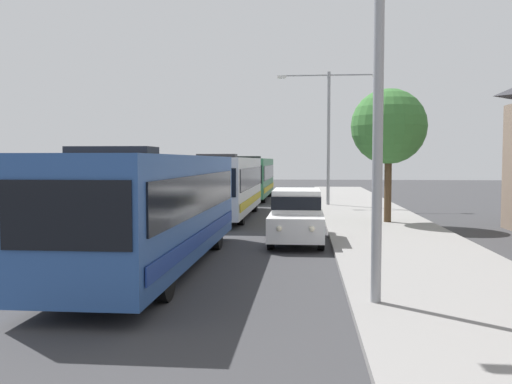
{
  "coord_description": "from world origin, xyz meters",
  "views": [
    {
      "loc": [
        2.73,
        -2.64,
        2.93
      ],
      "look_at": [
        1.04,
        15.63,
        1.86
      ],
      "focal_mm": 38.2,
      "sensor_mm": 36.0,
      "label": 1
    }
  ],
  "objects_px": {
    "bus_middle": "(252,177)",
    "bus_lead": "(157,206)",
    "bus_second_in_line": "(228,184)",
    "streetlamp_near": "(379,58)",
    "white_suv": "(297,214)",
    "box_truck_oncoming": "(209,176)",
    "roadside_tree": "(389,127)",
    "streetlamp_mid": "(329,123)"
  },
  "relations": [
    {
      "from": "box_truck_oncoming",
      "to": "streetlamp_mid",
      "type": "relative_size",
      "value": 0.93
    },
    {
      "from": "box_truck_oncoming",
      "to": "streetlamp_mid",
      "type": "bearing_deg",
      "value": -35.25
    },
    {
      "from": "bus_lead",
      "to": "bus_middle",
      "type": "bearing_deg",
      "value": 90.0
    },
    {
      "from": "bus_middle",
      "to": "roadside_tree",
      "type": "bearing_deg",
      "value": -63.84
    },
    {
      "from": "box_truck_oncoming",
      "to": "streetlamp_near",
      "type": "distance_m",
      "value": 31.18
    },
    {
      "from": "bus_lead",
      "to": "streetlamp_mid",
      "type": "height_order",
      "value": "streetlamp_mid"
    },
    {
      "from": "box_truck_oncoming",
      "to": "streetlamp_near",
      "type": "bearing_deg",
      "value": -73.71
    },
    {
      "from": "bus_lead",
      "to": "roadside_tree",
      "type": "bearing_deg",
      "value": 53.69
    },
    {
      "from": "white_suv",
      "to": "bus_middle",
      "type": "bearing_deg",
      "value": 99.82
    },
    {
      "from": "bus_lead",
      "to": "streetlamp_near",
      "type": "relative_size",
      "value": 1.49
    },
    {
      "from": "bus_middle",
      "to": "bus_lead",
      "type": "bearing_deg",
      "value": -90.0
    },
    {
      "from": "bus_lead",
      "to": "streetlamp_near",
      "type": "xyz_separation_m",
      "value": [
        5.4,
        -3.72,
        3.19
      ]
    },
    {
      "from": "bus_second_in_line",
      "to": "roadside_tree",
      "type": "height_order",
      "value": "roadside_tree"
    },
    {
      "from": "bus_lead",
      "to": "bus_second_in_line",
      "type": "relative_size",
      "value": 1.04
    },
    {
      "from": "bus_middle",
      "to": "white_suv",
      "type": "xyz_separation_m",
      "value": [
        3.7,
        -21.37,
        -0.66
      ]
    },
    {
      "from": "bus_lead",
      "to": "box_truck_oncoming",
      "type": "relative_size",
      "value": 1.47
    },
    {
      "from": "streetlamp_mid",
      "to": "box_truck_oncoming",
      "type": "bearing_deg",
      "value": 144.75
    },
    {
      "from": "bus_second_in_line",
      "to": "white_suv",
      "type": "distance_m",
      "value": 9.27
    },
    {
      "from": "bus_second_in_line",
      "to": "bus_middle",
      "type": "distance_m",
      "value": 12.89
    },
    {
      "from": "bus_lead",
      "to": "bus_middle",
      "type": "relative_size",
      "value": 1.06
    },
    {
      "from": "white_suv",
      "to": "box_truck_oncoming",
      "type": "distance_m",
      "value": 22.41
    },
    {
      "from": "bus_lead",
      "to": "bus_second_in_line",
      "type": "xyz_separation_m",
      "value": [
        -0.0,
        13.24,
        -0.0
      ]
    },
    {
      "from": "roadside_tree",
      "to": "box_truck_oncoming",
      "type": "bearing_deg",
      "value": 125.21
    },
    {
      "from": "white_suv",
      "to": "streetlamp_mid",
      "type": "xyz_separation_m",
      "value": [
        1.7,
        15.13,
        4.21
      ]
    },
    {
      "from": "box_truck_oncoming",
      "to": "roadside_tree",
      "type": "height_order",
      "value": "roadside_tree"
    },
    {
      "from": "white_suv",
      "to": "streetlamp_mid",
      "type": "height_order",
      "value": "streetlamp_mid"
    },
    {
      "from": "bus_lead",
      "to": "bus_second_in_line",
      "type": "distance_m",
      "value": 13.24
    },
    {
      "from": "bus_second_in_line",
      "to": "white_suv",
      "type": "relative_size",
      "value": 2.34
    },
    {
      "from": "streetlamp_mid",
      "to": "streetlamp_near",
      "type": "bearing_deg",
      "value": -90.0
    },
    {
      "from": "box_truck_oncoming",
      "to": "streetlamp_mid",
      "type": "xyz_separation_m",
      "value": [
        8.7,
        -6.15,
        3.53
      ]
    },
    {
      "from": "box_truck_oncoming",
      "to": "streetlamp_mid",
      "type": "distance_m",
      "value": 11.22
    },
    {
      "from": "bus_middle",
      "to": "streetlamp_mid",
      "type": "relative_size",
      "value": 1.3
    },
    {
      "from": "bus_second_in_line",
      "to": "streetlamp_near",
      "type": "height_order",
      "value": "streetlamp_near"
    },
    {
      "from": "bus_second_in_line",
      "to": "streetlamp_near",
      "type": "relative_size",
      "value": 1.44
    },
    {
      "from": "white_suv",
      "to": "streetlamp_mid",
      "type": "distance_m",
      "value": 15.8
    },
    {
      "from": "white_suv",
      "to": "box_truck_oncoming",
      "type": "xyz_separation_m",
      "value": [
        -7.0,
        21.28,
        0.68
      ]
    },
    {
      "from": "bus_lead",
      "to": "white_suv",
      "type": "bearing_deg",
      "value": 52.2
    },
    {
      "from": "box_truck_oncoming",
      "to": "streetlamp_mid",
      "type": "height_order",
      "value": "streetlamp_mid"
    },
    {
      "from": "bus_lead",
      "to": "white_suv",
      "type": "height_order",
      "value": "bus_lead"
    },
    {
      "from": "bus_lead",
      "to": "box_truck_oncoming",
      "type": "xyz_separation_m",
      "value": [
        -3.3,
        26.05,
        0.02
      ]
    },
    {
      "from": "streetlamp_mid",
      "to": "bus_lead",
      "type": "bearing_deg",
      "value": -105.18
    },
    {
      "from": "white_suv",
      "to": "roadside_tree",
      "type": "height_order",
      "value": "roadside_tree"
    }
  ]
}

